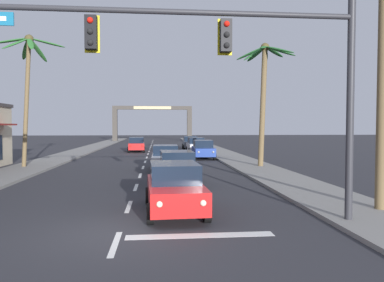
{
  "coord_description": "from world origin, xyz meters",
  "views": [
    {
      "loc": [
        1.08,
        -10.2,
        2.94
      ],
      "look_at": [
        2.78,
        8.0,
        2.2
      ],
      "focal_mm": 34.02,
      "sensor_mm": 36.0,
      "label": 1
    }
  ],
  "objects_px": {
    "sedan_fifth_in_queue": "(165,158)",
    "sedan_oncoming_far": "(136,144)",
    "sedan_parked_far_kerb": "(203,149)",
    "palm_right_second": "(265,78)",
    "sedan_third_in_queue": "(177,168)",
    "town_gateway_arch": "(153,118)",
    "traffic_signal_mast": "(229,56)",
    "sedan_lead_at_stop_bar": "(175,187)",
    "palm_left_second": "(28,69)",
    "sedan_parked_nearest_kerb": "(196,145)",
    "palm_right_nearest": "(384,8)",
    "sedan_parked_mid_kerb": "(190,143)"
  },
  "relations": [
    {
      "from": "traffic_signal_mast",
      "to": "town_gateway_arch",
      "type": "distance_m",
      "value": 60.28
    },
    {
      "from": "palm_left_second",
      "to": "sedan_third_in_queue",
      "type": "bearing_deg",
      "value": -38.71
    },
    {
      "from": "sedan_oncoming_far",
      "to": "sedan_parked_mid_kerb",
      "type": "height_order",
      "value": "same"
    },
    {
      "from": "sedan_fifth_in_queue",
      "to": "palm_left_second",
      "type": "xyz_separation_m",
      "value": [
        -9.44,
        2.01,
        6.04
      ]
    },
    {
      "from": "sedan_parked_far_kerb",
      "to": "palm_right_nearest",
      "type": "relative_size",
      "value": 0.45
    },
    {
      "from": "traffic_signal_mast",
      "to": "sedan_third_in_queue",
      "type": "height_order",
      "value": "traffic_signal_mast"
    },
    {
      "from": "sedan_fifth_in_queue",
      "to": "sedan_parked_mid_kerb",
      "type": "relative_size",
      "value": 1.0
    },
    {
      "from": "traffic_signal_mast",
      "to": "sedan_parked_far_kerb",
      "type": "xyz_separation_m",
      "value": [
        2.01,
        22.28,
        -4.11
      ]
    },
    {
      "from": "traffic_signal_mast",
      "to": "sedan_third_in_queue",
      "type": "xyz_separation_m",
      "value": [
        -1.11,
        7.91,
        -4.11
      ]
    },
    {
      "from": "sedan_third_in_queue",
      "to": "sedan_parked_mid_kerb",
      "type": "bearing_deg",
      "value": 83.56
    },
    {
      "from": "sedan_parked_nearest_kerb",
      "to": "palm_right_nearest",
      "type": "distance_m",
      "value": 29.12
    },
    {
      "from": "sedan_third_in_queue",
      "to": "sedan_parked_far_kerb",
      "type": "relative_size",
      "value": 1.01
    },
    {
      "from": "sedan_fifth_in_queue",
      "to": "sedan_oncoming_far",
      "type": "bearing_deg",
      "value": 99.37
    },
    {
      "from": "sedan_third_in_queue",
      "to": "traffic_signal_mast",
      "type": "bearing_deg",
      "value": -82.03
    },
    {
      "from": "sedan_parked_far_kerb",
      "to": "town_gateway_arch",
      "type": "height_order",
      "value": "town_gateway_arch"
    },
    {
      "from": "sedan_parked_far_kerb",
      "to": "sedan_fifth_in_queue",
      "type": "bearing_deg",
      "value": -113.0
    },
    {
      "from": "sedan_parked_far_kerb",
      "to": "palm_left_second",
      "type": "height_order",
      "value": "palm_left_second"
    },
    {
      "from": "sedan_third_in_queue",
      "to": "sedan_fifth_in_queue",
      "type": "height_order",
      "value": "same"
    },
    {
      "from": "sedan_lead_at_stop_bar",
      "to": "sedan_fifth_in_queue",
      "type": "bearing_deg",
      "value": 90.38
    },
    {
      "from": "sedan_fifth_in_queue",
      "to": "sedan_oncoming_far",
      "type": "relative_size",
      "value": 0.99
    },
    {
      "from": "sedan_oncoming_far",
      "to": "palm_left_second",
      "type": "xyz_separation_m",
      "value": [
        -6.47,
        -16.0,
        6.04
      ]
    },
    {
      "from": "traffic_signal_mast",
      "to": "sedan_third_in_queue",
      "type": "distance_m",
      "value": 8.98
    },
    {
      "from": "sedan_parked_nearest_kerb",
      "to": "sedan_oncoming_far",
      "type": "bearing_deg",
      "value": 160.68
    },
    {
      "from": "sedan_third_in_queue",
      "to": "palm_right_second",
      "type": "xyz_separation_m",
      "value": [
        6.52,
        6.81,
        5.47
      ]
    },
    {
      "from": "sedan_lead_at_stop_bar",
      "to": "sedan_fifth_in_queue",
      "type": "relative_size",
      "value": 1.01
    },
    {
      "from": "sedan_third_in_queue",
      "to": "sedan_parked_mid_kerb",
      "type": "distance_m",
      "value": 27.81
    },
    {
      "from": "palm_right_nearest",
      "to": "sedan_parked_far_kerb",
      "type": "bearing_deg",
      "value": 99.24
    },
    {
      "from": "sedan_third_in_queue",
      "to": "palm_right_nearest",
      "type": "xyz_separation_m",
      "value": [
        6.54,
        -6.69,
        6.01
      ]
    },
    {
      "from": "sedan_lead_at_stop_bar",
      "to": "palm_left_second",
      "type": "bearing_deg",
      "value": 124.46
    },
    {
      "from": "sedan_oncoming_far",
      "to": "palm_left_second",
      "type": "bearing_deg",
      "value": -112.01
    },
    {
      "from": "sedan_fifth_in_queue",
      "to": "sedan_parked_nearest_kerb",
      "type": "height_order",
      "value": "same"
    },
    {
      "from": "sedan_oncoming_far",
      "to": "sedan_parked_nearest_kerb",
      "type": "height_order",
      "value": "same"
    },
    {
      "from": "sedan_parked_far_kerb",
      "to": "traffic_signal_mast",
      "type": "bearing_deg",
      "value": -95.15
    },
    {
      "from": "sedan_third_in_queue",
      "to": "town_gateway_arch",
      "type": "distance_m",
      "value": 52.45
    },
    {
      "from": "sedan_third_in_queue",
      "to": "sedan_parked_nearest_kerb",
      "type": "xyz_separation_m",
      "value": [
        3.22,
        21.61,
        0.0
      ]
    },
    {
      "from": "sedan_parked_mid_kerb",
      "to": "palm_left_second",
      "type": "relative_size",
      "value": 0.48
    },
    {
      "from": "sedan_lead_at_stop_bar",
      "to": "palm_right_second",
      "type": "bearing_deg",
      "value": 61.55
    },
    {
      "from": "sedan_third_in_queue",
      "to": "palm_right_second",
      "type": "height_order",
      "value": "palm_right_second"
    },
    {
      "from": "sedan_parked_far_kerb",
      "to": "sedan_parked_nearest_kerb",
      "type": "bearing_deg",
      "value": 89.19
    },
    {
      "from": "sedan_oncoming_far",
      "to": "sedan_parked_far_kerb",
      "type": "relative_size",
      "value": 1.01
    },
    {
      "from": "town_gateway_arch",
      "to": "palm_right_nearest",
      "type": "bearing_deg",
      "value": -81.74
    },
    {
      "from": "traffic_signal_mast",
      "to": "sedan_parked_nearest_kerb",
      "type": "bearing_deg",
      "value": 85.91
    },
    {
      "from": "sedan_parked_mid_kerb",
      "to": "palm_right_second",
      "type": "xyz_separation_m",
      "value": [
        3.4,
        -20.82,
        5.47
      ]
    },
    {
      "from": "palm_right_nearest",
      "to": "town_gateway_arch",
      "type": "distance_m",
      "value": 59.64
    },
    {
      "from": "town_gateway_arch",
      "to": "traffic_signal_mast",
      "type": "bearing_deg",
      "value": -87.03
    },
    {
      "from": "sedan_parked_far_kerb",
      "to": "palm_right_second",
      "type": "distance_m",
      "value": 9.93
    },
    {
      "from": "sedan_parked_nearest_kerb",
      "to": "palm_left_second",
      "type": "relative_size",
      "value": 0.48
    },
    {
      "from": "sedan_fifth_in_queue",
      "to": "sedan_oncoming_far",
      "type": "height_order",
      "value": "same"
    },
    {
      "from": "sedan_fifth_in_queue",
      "to": "sedan_third_in_queue",
      "type": "bearing_deg",
      "value": -85.49
    },
    {
      "from": "sedan_lead_at_stop_bar",
      "to": "town_gateway_arch",
      "type": "relative_size",
      "value": 0.3
    }
  ]
}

